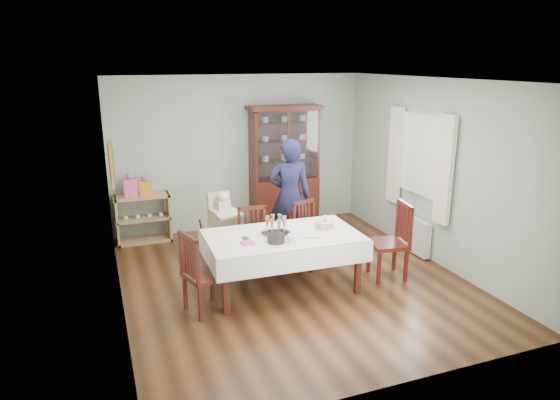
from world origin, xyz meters
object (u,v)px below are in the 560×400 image
china_cabinet (284,165)px  gift_bag_pink (130,186)px  woman (290,196)px  birthday_cake (325,225)px  dining_table (283,262)px  champagne_tray (276,229)px  chair_far_left (254,255)px  chair_far_right (311,247)px  chair_end_left (205,288)px  sideboard (143,218)px  chair_end_right (389,255)px  high_chair (224,234)px  gift_bag_orange (146,186)px

china_cabinet → gift_bag_pink: size_ratio=5.43×
woman → birthday_cake: bearing=111.3°
dining_table → champagne_tray: (-0.08, 0.06, 0.45)m
china_cabinet → birthday_cake: size_ratio=7.78×
china_cabinet → chair_far_left: (-1.18, -1.87, -0.84)m
birthday_cake → gift_bag_pink: gift_bag_pink is taller
chair_far_right → gift_bag_pink: 3.10m
chair_end_left → birthday_cake: chair_end_left is taller
woman → chair_far_right: bearing=118.7°
dining_table → china_cabinet: bearing=68.5°
sideboard → chair_end_right: chair_end_right is taller
china_cabinet → high_chair: size_ratio=2.01×
champagne_tray → gift_bag_pink: size_ratio=0.97×
china_cabinet → gift_bag_orange: (-2.43, 0.00, -0.17)m
chair_end_left → birthday_cake: size_ratio=3.64×
china_cabinet → birthday_cake: bearing=-98.5°
champagne_tray → high_chair: bearing=110.0°
chair_end_left → gift_bag_orange: bearing=-9.8°
chair_end_right → woman: size_ratio=0.59×
china_cabinet → champagne_tray: china_cabinet is taller
china_cabinet → sideboard: bearing=179.5°
sideboard → chair_far_left: (1.32, -1.90, -0.12)m
dining_table → sideboard: (-1.53, 2.50, 0.02)m
dining_table → champagne_tray: size_ratio=5.24×
gift_bag_orange → chair_far_right: bearing=-41.5°
chair_far_right → high_chair: bearing=135.1°
birthday_cake → gift_bag_pink: bearing=133.2°
dining_table → chair_far_right: chair_far_right is taller
dining_table → chair_end_left: (-1.10, -0.25, -0.08)m
sideboard → chair_far_right: 2.91m
dining_table → birthday_cake: (0.61, 0.02, 0.43)m
dining_table → chair_far_left: (-0.20, 0.60, -0.10)m
dining_table → high_chair: bearing=112.3°
champagne_tray → chair_end_left: bearing=-163.4°
chair_far_right → birthday_cake: (-0.06, -0.57, 0.53)m
dining_table → chair_far_right: size_ratio=2.13×
chair_end_left → chair_end_right: chair_end_right is taller
woman → champagne_tray: size_ratio=4.67×
woman → gift_bag_pink: bearing=-9.4°
chair_end_left → chair_end_right: size_ratio=0.96×
chair_end_right → high_chair: size_ratio=0.98×
gift_bag_pink → high_chair: bearing=-46.8°
chair_end_right → gift_bag_pink: 4.20m
china_cabinet → champagne_tray: 2.65m
chair_far_left → chair_end_right: chair_end_right is taller
chair_far_left → chair_end_left: chair_end_left is taller
champagne_tray → gift_bag_orange: size_ratio=1.14×
sideboard → birthday_cake: size_ratio=3.22×
chair_far_left → high_chair: bearing=124.0°
chair_far_right → champagne_tray: champagne_tray is taller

